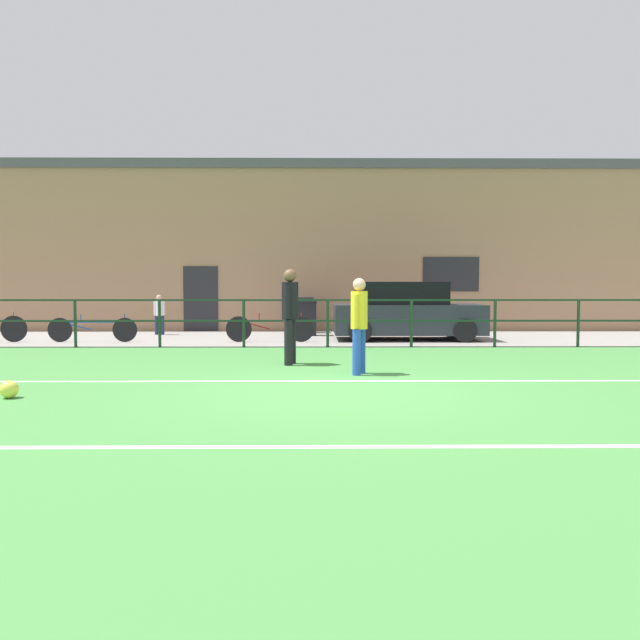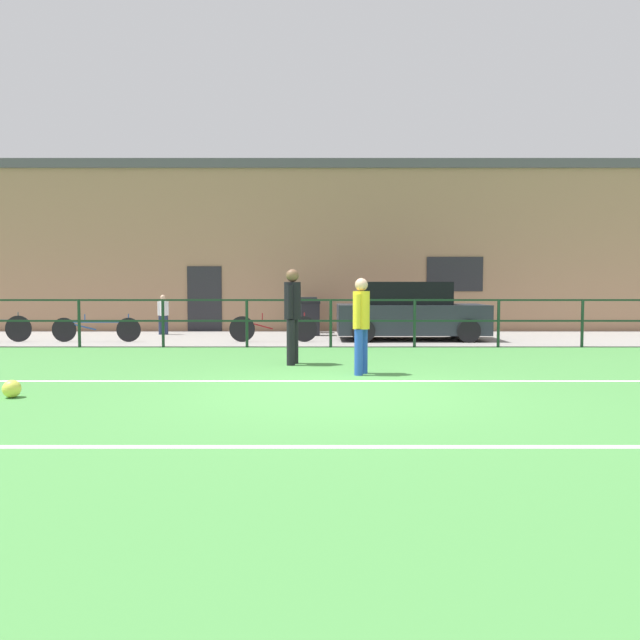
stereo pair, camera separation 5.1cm
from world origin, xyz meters
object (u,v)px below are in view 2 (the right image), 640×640
Objects in this scene: soccer_ball_match at (8,389)px; parked_car_red at (406,312)px; trash_bin_0 at (305,315)px; player_goalkeeper at (290,310)px; bicycle_parked_1 at (93,329)px; trash_bin_1 at (308,318)px; spectator_child at (160,312)px; bicycle_parked_2 at (270,328)px; player_striker at (358,320)px.

parked_car_red is (6.41, 8.37, 0.64)m from soccer_ball_match.
parked_car_red reaches higher than soccer_ball_match.
parked_car_red reaches higher than trash_bin_0.
player_goalkeeper is at bearing -120.07° from parked_car_red.
parked_car_red is at bearing -18.21° from player_goalkeeper.
parked_car_red is 8.23m from bicycle_parked_1.
soccer_ball_match is 0.23× the size of trash_bin_1.
trash_bin_0 reaches higher than bicycle_parked_1.
soccer_ball_match is at bearing 83.56° from spectator_child.
parked_car_red is 3.57× the size of trash_bin_0.
player_striker is at bearing -71.42° from bicycle_parked_2.
bicycle_parked_2 is 2.06× the size of trash_bin_0.
bicycle_parked_2 is (4.58, 0.00, 0.02)m from bicycle_parked_1.
player_goalkeeper is 7.62× the size of soccer_ball_match.
trash_bin_0 is at bearing 75.24° from bicycle_parked_2.
player_striker is 0.70× the size of bicycle_parked_2.
soccer_ball_match is (-4.69, -2.08, -0.78)m from player_striker.
trash_bin_0 reaches higher than soccer_ball_match.
player_striker is 1.43× the size of trash_bin_0.
spectator_child is 1.07× the size of trash_bin_0.
player_goalkeeper is 6.44m from trash_bin_1.
bicycle_parked_2 is at bearing 21.04° from player_goalkeeper.
trash_bin_1 is at bearing 152.27° from parked_car_red.
trash_bin_1 is (-0.95, 7.68, -0.37)m from player_striker.
spectator_child is (-5.35, 8.01, -0.21)m from player_striker.
parked_car_red is at bearing 156.07° from spectator_child.
player_goalkeeper reaches higher than parked_car_red.
soccer_ball_match is 0.21× the size of trash_bin_0.
trash_bin_0 is (0.12, 7.49, -0.43)m from player_goalkeeper.
player_striker reaches higher than parked_car_red.
trash_bin_0 is (-1.07, 8.76, -0.32)m from player_striker.
spectator_child is at bearing 64.88° from bicycle_parked_1.
soccer_ball_match is at bearing -110.94° from trash_bin_1.
trash_bin_1 is at bearing 20.43° from bicycle_parked_1.
player_goalkeeper reaches higher than spectator_child.
bicycle_parked_1 is at bearing -159.57° from trash_bin_1.
parked_car_red is at bearing -27.73° from trash_bin_1.
spectator_child reaches higher than bicycle_parked_1.
trash_bin_1 is (3.74, 9.77, 0.41)m from soccer_ball_match.
bicycle_parked_1 is at bearing -149.93° from trash_bin_0.
player_goalkeeper reaches higher than soccer_ball_match.
parked_car_red is 3.73m from trash_bin_0.
player_goalkeeper is 4.93m from soccer_ball_match.
soccer_ball_match is 10.47m from trash_bin_1.
player_goalkeeper is 7.93m from spectator_child.
soccer_ball_match is 0.06× the size of parked_car_red.
bicycle_parked_1 is 1.01× the size of bicycle_parked_2.
bicycle_parked_1 is at bearing 103.03° from soccer_ball_match.
player_striker is 0.40× the size of parked_car_red.
bicycle_parked_2 is at bearing 0.00° from bicycle_parked_1.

